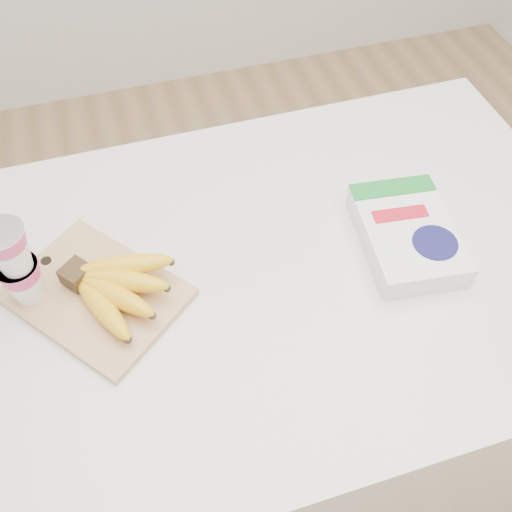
{
  "coord_description": "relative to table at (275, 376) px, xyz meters",
  "views": [
    {
      "loc": [
        -0.24,
        -0.61,
        1.81
      ],
      "look_at": [
        -0.05,
        0.0,
        0.99
      ],
      "focal_mm": 40.0,
      "sensor_mm": 36.0,
      "label": 1
    }
  ],
  "objects": [
    {
      "name": "cutting_board",
      "position": [
        -0.34,
        0.03,
        0.48
      ],
      "size": [
        0.36,
        0.37,
        0.01
      ],
      "primitive_type": "cube",
      "rotation": [
        0.0,
        0.0,
        0.68
      ],
      "color": "tan",
      "rests_on": "table"
    },
    {
      "name": "cereal_box",
      "position": [
        0.24,
        -0.02,
        0.5
      ],
      "size": [
        0.19,
        0.26,
        0.06
      ],
      "rotation": [
        0.0,
        0.0,
        -0.12
      ],
      "color": "white",
      "rests_on": "table"
    },
    {
      "name": "yogurt_stack",
      "position": [
        -0.45,
        0.05,
        0.58
      ],
      "size": [
        0.08,
        0.08,
        0.18
      ],
      "color": "white",
      "rests_on": "cutting_board"
    },
    {
      "name": "bananas",
      "position": [
        -0.31,
        0.01,
        0.52
      ],
      "size": [
        0.21,
        0.2,
        0.07
      ],
      "color": "#382816",
      "rests_on": "cutting_board"
    },
    {
      "name": "table",
      "position": [
        0.0,
        0.0,
        0.0
      ],
      "size": [
        1.27,
        0.84,
        0.95
      ],
      "primitive_type": "cube",
      "color": "silver",
      "rests_on": "ground"
    },
    {
      "name": "room",
      "position": [
        0.0,
        0.0,
        0.88
      ],
      "size": [
        4.0,
        4.0,
        4.0
      ],
      "color": "tan",
      "rests_on": "ground"
    }
  ]
}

